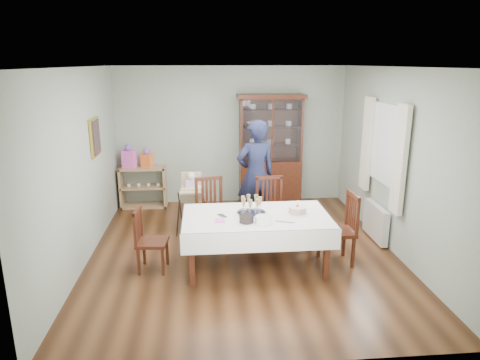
{
  "coord_description": "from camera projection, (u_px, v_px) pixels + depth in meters",
  "views": [
    {
      "loc": [
        -0.56,
        -5.89,
        2.76
      ],
      "look_at": [
        -0.03,
        0.2,
        1.07
      ],
      "focal_mm": 32.0,
      "sensor_mm": 36.0,
      "label": 1
    }
  ],
  "objects": [
    {
      "name": "high_chair",
      "position": [
        192.0,
        208.0,
        7.18
      ],
      "size": [
        0.47,
        0.47,
        1.02
      ],
      "rotation": [
        0.0,
        0.0,
        -0.04
      ],
      "color": "black",
      "rests_on": "floor"
    },
    {
      "name": "curtain_right",
      "position": [
        367.0,
        144.0,
        7.12
      ],
      "size": [
        0.07,
        0.3,
        1.55
      ],
      "primitive_type": "cube",
      "color": "silver",
      "rests_on": "room_shell"
    },
    {
      "name": "chair_end_left",
      "position": [
        152.0,
        252.0,
        5.83
      ],
      "size": [
        0.43,
        0.43,
        0.88
      ],
      "rotation": [
        0.0,
        0.0,
        1.47
      ],
      "color": "#4A2312",
      "rests_on": "floor"
    },
    {
      "name": "gift_bag_pink",
      "position": [
        129.0,
        157.0,
        8.18
      ],
      "size": [
        0.28,
        0.22,
        0.46
      ],
      "color": "#FE5DD0",
      "rests_on": "sideboard"
    },
    {
      "name": "curtain_left",
      "position": [
        400.0,
        160.0,
        5.93
      ],
      "size": [
        0.07,
        0.3,
        1.55
      ],
      "primitive_type": "cube",
      "color": "silver",
      "rests_on": "room_shell"
    },
    {
      "name": "chair_far_left",
      "position": [
        212.0,
        224.0,
        6.71
      ],
      "size": [
        0.55,
        0.55,
        1.02
      ],
      "rotation": [
        0.0,
        0.0,
        0.22
      ],
      "color": "#4A2312",
      "rests_on": "floor"
    },
    {
      "name": "picture_frame",
      "position": [
        95.0,
        137.0,
        6.58
      ],
      "size": [
        0.04,
        0.48,
        0.58
      ],
      "primitive_type": "cube",
      "color": "gold",
      "rests_on": "room_shell"
    },
    {
      "name": "gift_bag_orange",
      "position": [
        147.0,
        159.0,
        8.22
      ],
      "size": [
        0.24,
        0.21,
        0.37
      ],
      "color": "orange",
      "rests_on": "sideboard"
    },
    {
      "name": "plate_stack_white",
      "position": [
        263.0,
        220.0,
        5.49
      ],
      "size": [
        0.23,
        0.23,
        0.09
      ],
      "primitive_type": "cylinder",
      "rotation": [
        0.0,
        0.0,
        -0.09
      ],
      "color": "white",
      "rests_on": "dining_table"
    },
    {
      "name": "window",
      "position": [
        386.0,
        145.0,
        6.5
      ],
      "size": [
        0.04,
        1.02,
        1.22
      ],
      "primitive_type": "cube",
      "color": "white",
      "rests_on": "room_shell"
    },
    {
      "name": "woman",
      "position": [
        256.0,
        175.0,
        7.18
      ],
      "size": [
        0.77,
        0.61,
        1.86
      ],
      "primitive_type": "imported",
      "rotation": [
        0.0,
        0.0,
        3.4
      ],
      "color": "#151931",
      "rests_on": "floor"
    },
    {
      "name": "china_cabinet",
      "position": [
        270.0,
        149.0,
        8.37
      ],
      "size": [
        1.3,
        0.48,
        2.18
      ],
      "color": "#4A2312",
      "rests_on": "floor"
    },
    {
      "name": "plate_stack_dark",
      "position": [
        246.0,
        219.0,
        5.53
      ],
      "size": [
        0.23,
        0.23,
        0.09
      ],
      "primitive_type": "cylinder",
      "rotation": [
        0.0,
        0.0,
        -0.21
      ],
      "color": "black",
      "rests_on": "dining_table"
    },
    {
      "name": "sideboard",
      "position": [
        143.0,
        187.0,
        8.38
      ],
      "size": [
        0.9,
        0.38,
        0.8
      ],
      "color": "tan",
      "rests_on": "floor"
    },
    {
      "name": "champagne_tray",
      "position": [
        251.0,
        209.0,
        5.83
      ],
      "size": [
        0.4,
        0.4,
        0.24
      ],
      "color": "silver",
      "rests_on": "dining_table"
    },
    {
      "name": "birthday_cake",
      "position": [
        297.0,
        210.0,
        5.83
      ],
      "size": [
        0.28,
        0.28,
        0.19
      ],
      "color": "white",
      "rests_on": "dining_table"
    },
    {
      "name": "cutlery",
      "position": [
        220.0,
        216.0,
        5.76
      ],
      "size": [
        0.16,
        0.18,
        0.01
      ],
      "primitive_type": null,
      "rotation": [
        0.0,
        0.0,
        0.44
      ],
      "color": "silver",
      "rests_on": "dining_table"
    },
    {
      "name": "cake_knife",
      "position": [
        285.0,
        222.0,
        5.53
      ],
      "size": [
        0.25,
        0.11,
        0.01
      ],
      "primitive_type": "cube",
      "rotation": [
        0.0,
        0.0,
        -0.37
      ],
      "color": "silver",
      "rests_on": "dining_table"
    },
    {
      "name": "room_shell",
      "position": [
        240.0,
        134.0,
        6.5
      ],
      "size": [
        5.0,
        5.0,
        5.0
      ],
      "color": "#9EAA99",
      "rests_on": "floor"
    },
    {
      "name": "chair_far_right",
      "position": [
        271.0,
        222.0,
        6.81
      ],
      "size": [
        0.48,
        0.48,
        1.01
      ],
      "rotation": [
        0.0,
        0.0,
        0.07
      ],
      "color": "#4A2312",
      "rests_on": "floor"
    },
    {
      "name": "dining_table",
      "position": [
        256.0,
        241.0,
        5.88
      ],
      "size": [
        2.0,
        1.15,
        0.76
      ],
      "rotation": [
        0.0,
        0.0,
        -0.0
      ],
      "color": "#4A2312",
      "rests_on": "floor"
    },
    {
      "name": "floor",
      "position": [
        243.0,
        252.0,
        6.44
      ],
      "size": [
        5.0,
        5.0,
        0.0
      ],
      "primitive_type": "plane",
      "color": "#593319",
      "rests_on": "ground"
    },
    {
      "name": "chair_end_right",
      "position": [
        337.0,
        242.0,
        6.05
      ],
      "size": [
        0.47,
        0.47,
        1.02
      ],
      "rotation": [
        0.0,
        0.0,
        -1.54
      ],
      "color": "#4A2312",
      "rests_on": "floor"
    },
    {
      "name": "napkin_stack",
      "position": [
        220.0,
        221.0,
        5.56
      ],
      "size": [
        0.13,
        0.13,
        0.02
      ],
      "primitive_type": "cube",
      "rotation": [
        0.0,
        0.0,
        -0.03
      ],
      "color": "#FE5DD0",
      "rests_on": "dining_table"
    },
    {
      "name": "radiator",
      "position": [
        376.0,
        222.0,
        6.83
      ],
      "size": [
        0.1,
        0.8,
        0.55
      ],
      "primitive_type": "cube",
      "color": "white",
      "rests_on": "floor"
    }
  ]
}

